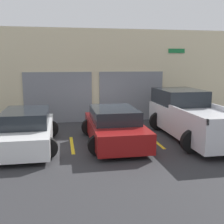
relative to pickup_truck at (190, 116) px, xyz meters
The scene contains 7 objects.
ground_plane 3.40m from the pickup_truck, 165.47° to the left, with size 28.00×28.00×0.00m, color #2D2D30.
shophouse_building 5.40m from the pickup_truck, 127.80° to the left, with size 14.91×0.68×4.67m.
pickup_truck is the anchor object (origin of this frame).
sedan_white 6.38m from the pickup_truck, behind, with size 2.21×4.25×1.34m.
sedan_side 3.21m from the pickup_truck, behind, with size 2.28×4.26×1.32m.
parking_stripe_left 4.87m from the pickup_truck, behind, with size 0.12×2.20×0.01m, color gold.
parking_stripe_centre 1.83m from the pickup_truck, 169.39° to the right, with size 0.12×2.20×0.01m, color gold.
Camera 1 is at (-1.93, -11.21, 3.00)m, focal length 45.00 mm.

